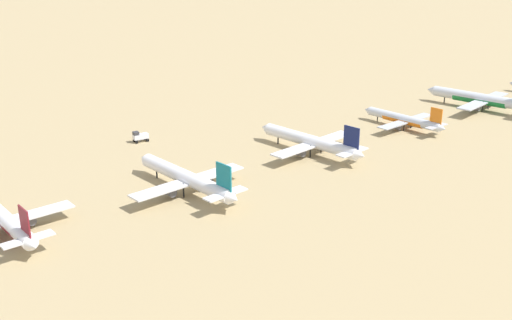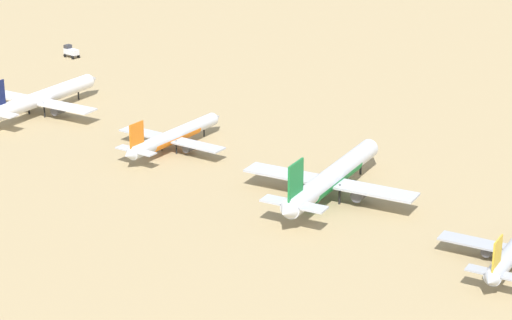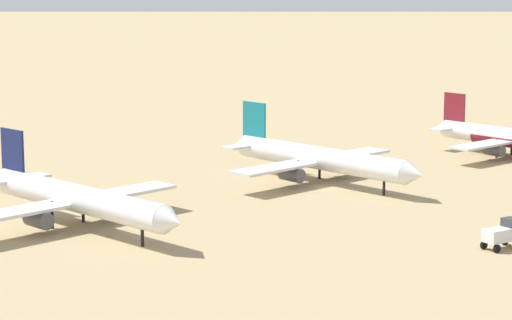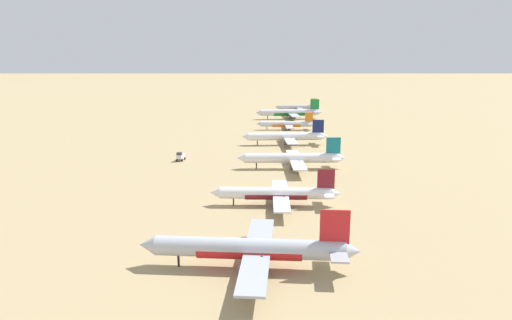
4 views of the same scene
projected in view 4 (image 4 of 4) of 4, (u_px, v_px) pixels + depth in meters
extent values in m
plane|color=tan|center=(283.00, 167.00, 190.48)|extent=(2210.24, 2210.24, 0.00)
cylinder|color=#B2B7C1|center=(297.00, 107.00, 367.86)|extent=(29.84, 6.02, 3.13)
cone|color=#B2B7C1|center=(277.00, 107.00, 366.67)|extent=(2.93, 3.31, 3.07)
cone|color=#B2B7C1|center=(317.00, 107.00, 369.03)|extent=(2.57, 3.03, 2.82)
cube|color=gold|center=(314.00, 102.00, 367.99)|extent=(4.54, 0.73, 5.77)
cube|color=#A4A8B2|center=(314.00, 106.00, 368.78)|extent=(3.59, 10.10, 0.30)
cube|color=#A4A8B2|center=(299.00, 108.00, 368.07)|extent=(6.84, 28.30, 0.37)
cylinder|color=#4C4C54|center=(299.00, 110.00, 363.48)|extent=(3.63, 2.23, 1.90)
cylinder|color=#4C4C54|center=(297.00, 108.00, 373.09)|extent=(3.63, 2.23, 1.90)
cylinder|color=black|center=(283.00, 109.00, 367.46)|extent=(0.36, 0.36, 3.15)
cylinder|color=black|center=(300.00, 110.00, 366.35)|extent=(0.36, 0.36, 3.15)
cylinder|color=black|center=(299.00, 109.00, 370.52)|extent=(0.36, 0.36, 3.15)
cylinder|color=silver|center=(290.00, 112.00, 325.23)|extent=(40.42, 8.86, 4.24)
cone|color=silver|center=(258.00, 113.00, 323.24)|extent=(4.03, 4.54, 4.16)
cone|color=silver|center=(320.00, 112.00, 327.20)|extent=(3.55, 4.15, 3.82)
cube|color=#197A38|center=(315.00, 105.00, 325.71)|extent=(6.15, 1.10, 7.82)
cube|color=#B6BBC5|center=(316.00, 111.00, 326.80)|extent=(5.10, 13.72, 0.40)
cube|color=#B6BBC5|center=(292.00, 113.00, 325.55)|extent=(9.93, 38.36, 0.50)
cylinder|color=#4C4C54|center=(292.00, 117.00, 319.32)|extent=(4.96, 3.09, 2.57)
cylinder|color=#4C4C54|center=(289.00, 114.00, 332.31)|extent=(4.96, 3.09, 2.57)
cylinder|color=black|center=(268.00, 116.00, 324.42)|extent=(0.49, 0.49, 4.27)
cylinder|color=black|center=(294.00, 116.00, 323.24)|extent=(0.49, 0.49, 4.27)
cylinder|color=black|center=(293.00, 115.00, 328.88)|extent=(0.49, 0.49, 4.27)
cylinder|color=#197A38|center=(290.00, 113.00, 325.30)|extent=(22.45, 6.78, 4.25)
cylinder|color=silver|center=(286.00, 124.00, 280.67)|extent=(30.73, 3.69, 3.24)
cone|color=silver|center=(259.00, 124.00, 280.79)|extent=(2.77, 3.21, 3.17)
cone|color=silver|center=(314.00, 124.00, 280.54)|extent=(2.43, 2.95, 2.91)
cube|color=orange|center=(309.00, 118.00, 279.71)|extent=(4.69, 0.37, 5.97)
cube|color=#B6BBC5|center=(310.00, 123.00, 280.49)|extent=(2.88, 10.27, 0.31)
cube|color=#B6BBC5|center=(289.00, 125.00, 280.79)|extent=(4.69, 29.04, 0.38)
cylinder|color=#4C4C54|center=(288.00, 128.00, 276.08)|extent=(3.61, 2.01, 1.96)
cylinder|color=#4C4C54|center=(287.00, 125.00, 286.04)|extent=(3.61, 2.01, 1.96)
cylinder|color=black|center=(267.00, 127.00, 281.20)|extent=(0.38, 0.38, 3.26)
cylinder|color=black|center=(290.00, 128.00, 278.93)|extent=(0.38, 0.38, 3.26)
cylinder|color=black|center=(290.00, 127.00, 283.25)|extent=(0.38, 0.38, 3.26)
cylinder|color=orange|center=(286.00, 124.00, 280.72)|extent=(16.92, 3.49, 3.25)
cylinder|color=white|center=(286.00, 136.00, 235.15)|extent=(37.47, 6.57, 3.94)
cone|color=white|center=(245.00, 137.00, 234.19)|extent=(3.58, 4.08, 3.86)
cone|color=white|center=(325.00, 136.00, 236.09)|extent=(3.14, 3.74, 3.54)
cube|color=#141E51|center=(318.00, 127.00, 234.88)|extent=(5.71, 0.77, 7.25)
cube|color=silver|center=(319.00, 135.00, 235.86)|extent=(4.19, 12.63, 0.37)
cube|color=silver|center=(289.00, 138.00, 235.37)|extent=(7.66, 35.49, 0.47)
cylinder|color=#4C4C54|center=(288.00, 143.00, 229.61)|extent=(4.51, 2.68, 2.38)
cylinder|color=#4C4C54|center=(286.00, 138.00, 241.70)|extent=(4.51, 2.68, 2.38)
cylinder|color=black|center=(257.00, 141.00, 235.01)|extent=(0.46, 0.46, 3.96)
cylinder|color=black|center=(291.00, 142.00, 233.18)|extent=(0.46, 0.46, 3.96)
cylinder|color=black|center=(290.00, 140.00, 238.42)|extent=(0.46, 0.46, 3.96)
cylinder|color=white|center=(292.00, 158.00, 187.43)|extent=(37.61, 5.42, 3.96)
cone|color=white|center=(241.00, 158.00, 187.10)|extent=(3.48, 4.01, 3.88)
cone|color=white|center=(342.00, 158.00, 187.76)|extent=(3.05, 3.67, 3.56)
cube|color=#14727F|center=(333.00, 146.00, 186.65)|extent=(5.74, 0.59, 7.29)
cube|color=silver|center=(335.00, 157.00, 187.62)|extent=(3.82, 12.62, 0.37)
cube|color=silver|center=(296.00, 160.00, 187.62)|extent=(6.59, 35.58, 0.47)
cylinder|color=#4C4C54|center=(295.00, 167.00, 181.84)|extent=(4.46, 2.56, 2.39)
cylinder|color=#4C4C54|center=(292.00, 160.00, 194.01)|extent=(4.46, 2.56, 2.39)
cylinder|color=black|center=(256.00, 164.00, 187.74)|extent=(0.46, 0.46, 3.98)
cylinder|color=black|center=(299.00, 165.00, 185.38)|extent=(0.46, 0.46, 3.98)
cylinder|color=black|center=(298.00, 162.00, 190.65)|extent=(0.46, 0.46, 3.98)
cylinder|color=white|center=(276.00, 193.00, 142.31)|extent=(34.15, 3.66, 3.60)
cone|color=white|center=(215.00, 193.00, 142.75)|extent=(3.04, 3.54, 3.53)
cone|color=white|center=(337.00, 193.00, 141.87)|extent=(2.66, 3.25, 3.24)
cube|color=maroon|center=(326.00, 180.00, 141.00)|extent=(5.22, 0.34, 6.64)
cube|color=silver|center=(327.00, 192.00, 141.86)|extent=(3.06, 11.39, 0.34)
cube|color=silver|center=(281.00, 195.00, 142.41)|extent=(4.80, 32.25, 0.43)
cylinder|color=#4C4C54|center=(279.00, 205.00, 137.19)|extent=(3.99, 2.19, 2.18)
cylinder|color=#4C4C54|center=(278.00, 194.00, 148.27)|extent=(3.99, 2.19, 2.18)
cylinder|color=black|center=(233.00, 200.00, 143.10)|extent=(0.42, 0.42, 3.62)
cylinder|color=black|center=(284.00, 202.00, 140.34)|extent=(0.42, 0.42, 3.62)
cylinder|color=black|center=(283.00, 197.00, 145.14)|extent=(0.42, 0.42, 3.62)
cylinder|color=maroon|center=(276.00, 194.00, 142.37)|extent=(18.78, 3.64, 3.61)
cylinder|color=#B2B7C1|center=(249.00, 248.00, 100.55)|extent=(41.14, 6.44, 4.32)
cone|color=#B2B7C1|center=(148.00, 245.00, 102.16)|extent=(3.86, 4.42, 4.24)
cone|color=#B2B7C1|center=(353.00, 251.00, 98.95)|extent=(3.38, 4.05, 3.89)
cube|color=red|center=(335.00, 228.00, 98.11)|extent=(6.27, 0.72, 7.97)
cube|color=#A4A8B2|center=(337.00, 249.00, 99.10)|extent=(4.34, 13.83, 0.41)
cube|color=#A4A8B2|center=(257.00, 252.00, 100.60)|extent=(7.69, 38.93, 0.51)
cylinder|color=#4C4C54|center=(250.00, 273.00, 94.38)|extent=(4.91, 2.86, 2.62)
cylinder|color=#4C4C54|center=(255.00, 245.00, 107.65)|extent=(4.91, 2.86, 2.62)
cylinder|color=black|center=(178.00, 257.00, 102.26)|extent=(0.50, 0.50, 4.35)
cylinder|color=black|center=(262.00, 266.00, 98.06)|extent=(0.50, 0.50, 4.35)
cylinder|color=black|center=(263.00, 254.00, 103.81)|extent=(0.50, 0.50, 4.35)
cylinder|color=red|center=(249.00, 249.00, 100.62)|extent=(22.73, 5.49, 4.33)
cube|color=silver|center=(181.00, 156.00, 202.02)|extent=(2.98, 5.46, 1.70)
cube|color=#333338|center=(179.00, 154.00, 200.07)|extent=(2.29, 2.06, 1.10)
cylinder|color=black|center=(182.00, 160.00, 200.26)|extent=(0.50, 1.14, 1.10)
cylinder|color=black|center=(177.00, 160.00, 200.61)|extent=(0.50, 1.14, 1.10)
cylinder|color=black|center=(185.00, 158.00, 204.06)|extent=(0.50, 1.14, 1.10)
cylinder|color=black|center=(180.00, 158.00, 204.41)|extent=(0.50, 1.14, 1.10)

